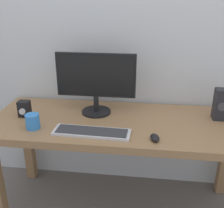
# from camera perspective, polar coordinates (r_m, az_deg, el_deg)

# --- Properties ---
(ground_plane) EXTENTS (6.00, 6.00, 0.00)m
(ground_plane) POSITION_cam_1_polar(r_m,az_deg,el_deg) (2.26, 1.48, -20.29)
(ground_plane) COLOR slate
(desk) EXTENTS (1.77, 0.68, 0.72)m
(desk) POSITION_cam_1_polar(r_m,az_deg,el_deg) (1.89, 1.66, -6.04)
(desk) COLOR #936D47
(desk) RESTS_ON ground_plane
(monitor) EXTENTS (0.56, 0.21, 0.43)m
(monitor) POSITION_cam_1_polar(r_m,az_deg,el_deg) (1.90, -3.40, 4.94)
(monitor) COLOR black
(monitor) RESTS_ON desk
(keyboard_primary) EXTENTS (0.48, 0.16, 0.02)m
(keyboard_primary) POSITION_cam_1_polar(r_m,az_deg,el_deg) (1.69, -4.28, -5.88)
(keyboard_primary) COLOR silver
(keyboard_primary) RESTS_ON desk
(mouse) EXTENTS (0.07, 0.10, 0.03)m
(mouse) POSITION_cam_1_polar(r_m,az_deg,el_deg) (1.63, 8.95, -6.95)
(mouse) COLOR black
(mouse) RESTS_ON desk
(speaker_right) EXTENTS (0.09, 0.09, 0.21)m
(speaker_right) POSITION_cam_1_polar(r_m,az_deg,el_deg) (1.98, 21.82, -0.06)
(speaker_right) COLOR #232328
(speaker_right) RESTS_ON desk
(audio_controller) EXTENTS (0.08, 0.07, 0.11)m
(audio_controller) POSITION_cam_1_polar(r_m,az_deg,el_deg) (1.99, -17.88, -0.96)
(audio_controller) COLOR black
(audio_controller) RESTS_ON desk
(coffee_mug) EXTENTS (0.09, 0.09, 0.10)m
(coffee_mug) POSITION_cam_1_polar(r_m,az_deg,el_deg) (1.80, -16.27, -3.52)
(coffee_mug) COLOR #337FD8
(coffee_mug) RESTS_ON desk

